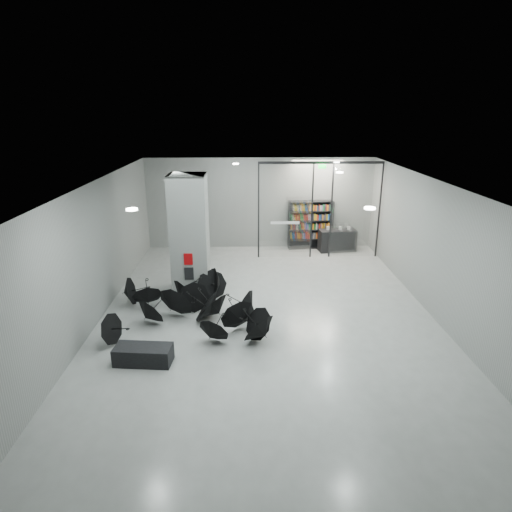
{
  "coord_description": "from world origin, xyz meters",
  "views": [
    {
      "loc": [
        -0.62,
        -11.92,
        5.94
      ],
      "look_at": [
        -0.3,
        1.5,
        1.4
      ],
      "focal_mm": 30.4,
      "sensor_mm": 36.0,
      "label": 1
    }
  ],
  "objects_px": {
    "shop_counter": "(337,240)",
    "bench": "(143,355)",
    "bookshelf": "(310,225)",
    "umbrella_cluster": "(199,310)",
    "column": "(190,235)"
  },
  "relations": [
    {
      "from": "bookshelf",
      "to": "umbrella_cluster",
      "type": "relative_size",
      "value": 0.4
    },
    {
      "from": "shop_counter",
      "to": "umbrella_cluster",
      "type": "distance_m",
      "value": 8.49
    },
    {
      "from": "column",
      "to": "umbrella_cluster",
      "type": "distance_m",
      "value": 2.85
    },
    {
      "from": "column",
      "to": "shop_counter",
      "type": "xyz_separation_m",
      "value": [
        5.89,
        4.3,
        -1.52
      ]
    },
    {
      "from": "bookshelf",
      "to": "shop_counter",
      "type": "xyz_separation_m",
      "value": [
        1.14,
        -0.45,
        -0.6
      ]
    },
    {
      "from": "bookshelf",
      "to": "umbrella_cluster",
      "type": "height_order",
      "value": "bookshelf"
    },
    {
      "from": "shop_counter",
      "to": "bench",
      "type": "bearing_deg",
      "value": -133.63
    },
    {
      "from": "bench",
      "to": "shop_counter",
      "type": "xyz_separation_m",
      "value": [
        6.56,
        8.84,
        0.26
      ]
    },
    {
      "from": "shop_counter",
      "to": "column",
      "type": "bearing_deg",
      "value": -150.95
    },
    {
      "from": "bench",
      "to": "bookshelf",
      "type": "height_order",
      "value": "bookshelf"
    },
    {
      "from": "column",
      "to": "shop_counter",
      "type": "height_order",
      "value": "column"
    },
    {
      "from": "bench",
      "to": "umbrella_cluster",
      "type": "height_order",
      "value": "umbrella_cluster"
    },
    {
      "from": "bookshelf",
      "to": "bench",
      "type": "bearing_deg",
      "value": -125.47
    },
    {
      "from": "shop_counter",
      "to": "umbrella_cluster",
      "type": "relative_size",
      "value": 0.3
    },
    {
      "from": "umbrella_cluster",
      "to": "bench",
      "type": "bearing_deg",
      "value": -116.52
    }
  ]
}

